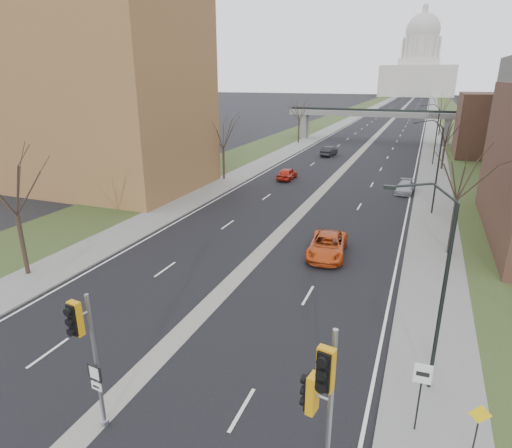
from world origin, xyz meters
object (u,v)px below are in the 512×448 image
Objects in this scene: signal_pole_median at (85,342)px; car_right_mid at (405,187)px; signal_pole_right at (321,393)px; car_right_near at (327,245)px; car_left_near at (287,174)px; car_left_far at (329,151)px; speed_limit_sign at (421,385)px; warning_sign at (479,421)px.

signal_pole_median is 41.38m from car_right_mid.
car_right_mid is (8.45, 40.38, -3.19)m from signal_pole_median.
signal_pole_right is 19.54m from car_right_near.
car_left_far is (1.22, 19.17, 0.02)m from car_left_near.
signal_pole_right is 40.05m from car_right_mid.
signal_pole_right reaches higher than signal_pole_median.
car_left_near is 0.79× the size of car_right_near.
car_left_near is at bearing 111.06° from speed_limit_sign.
signal_pole_right is 1.26× the size of car_left_far.
signal_pole_median reaches higher than car_left_near.
warning_sign is at bearing 116.75° from car_left_near.
car_left_far reaches higher than car_left_near.
speed_limit_sign reaches higher than warning_sign.
signal_pole_median is 1.25× the size of car_left_near.
signal_pole_right is at bearing -84.37° from car_right_near.
warning_sign is (12.80, 3.99, -2.46)m from signal_pole_median.
warning_sign is at bearing 113.45° from car_left_far.
car_left_far is at bearing 125.75° from car_right_mid.
car_right_mid is (4.21, 21.01, -0.13)m from car_right_near.
car_left_near is (-16.86, 37.72, -1.33)m from speed_limit_sign.
car_right_mid is at bearing 99.63° from signal_pole_right.
signal_pole_right reaches higher than warning_sign.
car_right_near is (-6.65, 15.13, -1.30)m from speed_limit_sign.
signal_pole_median reaches higher than car_right_mid.
signal_pole_right reaches higher than speed_limit_sign.
signal_pole_right is 62.08m from car_left_far.
car_right_near reaches higher than car_left_far.
warning_sign reaches higher than car_left_far.
signal_pole_median is 13.63m from warning_sign.
speed_limit_sign is 0.61× the size of car_left_far.
warning_sign is 0.43× the size of car_right_mid.
signal_pole_median is 0.93× the size of signal_pole_right.
car_left_near reaches higher than car_right_mid.
car_right_mid is (-2.43, 36.14, -1.43)m from speed_limit_sign.
speed_limit_sign reaches higher than car_right_mid.
signal_pole_median is at bearing -161.74° from speed_limit_sign.
signal_pole_median is at bearing -108.22° from car_right_near.
signal_pole_median is 1.18× the size of car_left_far.
car_right_near is at bearing 110.24° from warning_sign.
car_right_near is (-8.57, 15.37, -0.60)m from warning_sign.
signal_pole_right is at bearing 10.04° from signal_pole_median.
car_right_near is (10.21, -22.59, 0.03)m from car_left_near.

